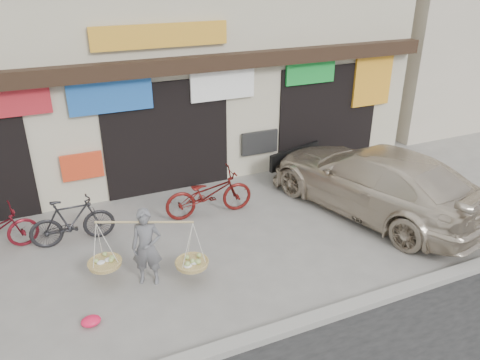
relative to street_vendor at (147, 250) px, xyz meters
name	(u,v)px	position (x,y,z in m)	size (l,w,h in m)	color
ground	(223,265)	(1.37, -0.07, -0.65)	(70.00, 70.00, 0.00)	gray
kerb	(273,333)	(1.37, -2.07, -0.59)	(70.00, 0.25, 0.12)	gray
shophouse_block	(133,31)	(1.37, 6.35, 2.80)	(14.00, 6.32, 7.00)	beige
neighbor_east	(478,16)	(14.87, 6.93, 2.55)	(12.00, 7.00, 6.40)	beige
street_vendor	(147,250)	(0.00, 0.00, 0.00)	(1.95, 1.17, 1.44)	slate
bike_1	(72,221)	(-1.07, 1.86, -0.16)	(0.46, 1.63, 0.98)	black
bike_2	(209,194)	(1.81, 1.85, -0.14)	(0.69, 1.97, 1.03)	#57110E
suv	(373,180)	(5.24, 0.60, 0.09)	(3.40, 5.47, 1.48)	beige
red_bag	(91,321)	(-1.11, -0.71, -0.58)	(0.31, 0.25, 0.14)	#F41743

